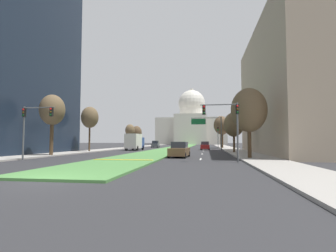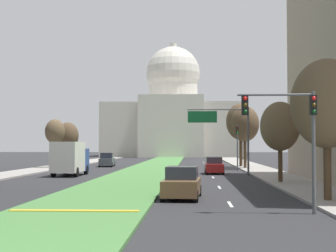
{
  "view_description": "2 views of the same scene",
  "coord_description": "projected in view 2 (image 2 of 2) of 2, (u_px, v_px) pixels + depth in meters",
  "views": [
    {
      "loc": [
        7.36,
        -10.61,
        1.87
      ],
      "look_at": [
        -1.33,
        47.2,
        5.26
      ],
      "focal_mm": 27.07,
      "sensor_mm": 36.0,
      "label": 1
    },
    {
      "loc": [
        4.95,
        -9.86,
        2.91
      ],
      "look_at": [
        1.35,
        65.59,
        5.71
      ],
      "focal_mm": 54.57,
      "sensor_mm": 36.0,
      "label": 2
    }
  ],
  "objects": [
    {
      "name": "sedan_distant",
      "position": [
        107.0,
        160.0,
        68.33
      ],
      "size": [
        2.09,
        4.77,
        1.85
      ],
      "color": "#4C5156",
      "rests_on": "ground_plane"
    },
    {
      "name": "sidewalk_left",
      "position": [
        42.0,
        169.0,
        59.28
      ],
      "size": [
        4.0,
        109.79,
        0.15
      ],
      "primitive_type": "cube",
      "color": "#9E9991",
      "rests_on": "ground_plane"
    },
    {
      "name": "ground_plane",
      "position": [
        157.0,
        166.0,
        70.85
      ],
      "size": [
        268.37,
        268.37,
        0.0
      ],
      "primitive_type": "plane",
      "color": "#2B2B2D"
    },
    {
      "name": "street_tree_right_distant",
      "position": [
        241.0,
        122.0,
        66.54
      ],
      "size": [
        3.82,
        3.82,
        8.33
      ],
      "color": "#4C3823",
      "rests_on": "ground_plane"
    },
    {
      "name": "sedan_midblock",
      "position": [
        214.0,
        166.0,
        51.3
      ],
      "size": [
        1.82,
        4.29,
        1.7
      ],
      "color": "maroon",
      "rests_on": "ground_plane"
    },
    {
      "name": "box_truck_delivery",
      "position": [
        70.0,
        158.0,
        48.07
      ],
      "size": [
        2.4,
        6.4,
        3.2
      ],
      "color": "navy",
      "rests_on": "ground_plane"
    },
    {
      "name": "grass_median",
      "position": [
        153.0,
        167.0,
        64.77
      ],
      "size": [
        6.05,
        109.79,
        0.14
      ],
      "primitive_type": "cube",
      "color": "#4C8442",
      "rests_on": "ground_plane"
    },
    {
      "name": "traffic_light_near_right",
      "position": [
        293.0,
        124.0,
        21.62
      ],
      "size": [
        3.34,
        0.35,
        5.2
      ],
      "color": "#515456",
      "rests_on": "ground_plane"
    },
    {
      "name": "sidewalk_right",
      "position": [
        259.0,
        170.0,
        58.08
      ],
      "size": [
        4.0,
        109.79,
        0.15
      ],
      "primitive_type": "cube",
      "color": "#9E9991",
      "rests_on": "ground_plane"
    },
    {
      "name": "overhead_guide_sign",
      "position": [
        225.0,
        127.0,
        48.73
      ],
      "size": [
        5.91,
        0.2,
        6.5
      ],
      "color": "#515456",
      "rests_on": "ground_plane"
    },
    {
      "name": "lane_dashes_right",
      "position": [
        209.0,
        171.0,
        57.28
      ],
      "size": [
        0.16,
        64.95,
        0.01
      ],
      "color": "silver",
      "rests_on": "ground_plane"
    },
    {
      "name": "street_tree_left_far",
      "position": [
        55.0,
        132.0,
        62.75
      ],
      "size": [
        2.44,
        2.44,
        6.08
      ],
      "color": "#4C3823",
      "rests_on": "ground_plane"
    },
    {
      "name": "sedan_lead_stopped",
      "position": [
        182.0,
        184.0,
        27.57
      ],
      "size": [
        2.18,
        4.31,
        1.74
      ],
      "color": "brown",
      "rests_on": "ground_plane"
    },
    {
      "name": "street_tree_left_distant",
      "position": [
        68.0,
        136.0,
        66.64
      ],
      "size": [
        2.8,
        2.8,
        5.86
      ],
      "color": "#4C3823",
      "rests_on": "ground_plane"
    },
    {
      "name": "street_tree_right_mid",
      "position": [
        280.0,
        127.0,
        38.42
      ],
      "size": [
        2.98,
        2.98,
        6.18
      ],
      "color": "#4C3823",
      "rests_on": "ground_plane"
    },
    {
      "name": "street_tree_right_far",
      "position": [
        245.0,
        124.0,
        61.4
      ],
      "size": [
        3.41,
        3.41,
        7.58
      ],
      "color": "#4C3823",
      "rests_on": "ground_plane"
    },
    {
      "name": "median_curb_nose",
      "position": [
        74.0,
        211.0,
        21.35
      ],
      "size": [
        5.45,
        0.5,
        0.04
      ],
      "primitive_type": "cube",
      "color": "gold",
      "rests_on": "grass_median"
    },
    {
      "name": "capitol_building",
      "position": [
        173.0,
        117.0,
        131.32
      ],
      "size": [
        34.75,
        26.04,
        29.25
      ],
      "color": "beige",
      "rests_on": "ground_plane"
    },
    {
      "name": "street_tree_right_near",
      "position": [
        327.0,
        104.0,
        25.73
      ],
      "size": [
        3.63,
        3.63,
        7.28
      ],
      "color": "#4C3823",
      "rests_on": "ground_plane"
    },
    {
      "name": "traffic_light_far_right",
      "position": [
        237.0,
        141.0,
        57.85
      ],
      "size": [
        0.28,
        0.35,
        5.2
      ],
      "color": "#515456",
      "rests_on": "ground_plane"
    }
  ]
}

